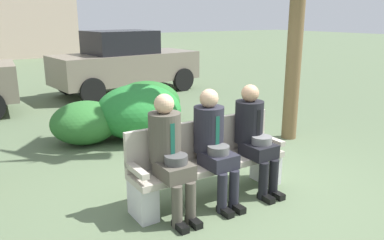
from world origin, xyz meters
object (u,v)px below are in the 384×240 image
at_px(park_bench, 208,162).
at_px(shrub_near_bench, 139,111).
at_px(seated_man_left, 169,150).
at_px(seated_man_right, 254,133).
at_px(shrub_mid_lawn, 146,103).
at_px(seated_man_middle, 213,141).
at_px(parked_car_far, 125,62).
at_px(shrub_far_lawn, 85,122).

distance_m(park_bench, shrub_near_bench, 2.52).
distance_m(seated_man_left, shrub_near_bench, 2.79).
relative_size(seated_man_right, shrub_mid_lawn, 0.95).
height_order(seated_man_left, seated_man_middle, seated_man_left).
distance_m(seated_man_right, shrub_near_bench, 2.67).
distance_m(seated_man_left, seated_man_middle, 0.56).
bearing_deg(parked_car_far, shrub_far_lawn, -121.76).
distance_m(seated_man_right, shrub_far_lawn, 3.09).
bearing_deg(shrub_far_lawn, shrub_mid_lawn, 20.78).
xyz_separation_m(seated_man_left, parked_car_far, (2.27, 6.53, 0.12)).
distance_m(seated_man_middle, shrub_mid_lawn, 3.46).
bearing_deg(shrub_mid_lawn, shrub_near_bench, -123.95).
bearing_deg(seated_man_left, shrub_near_bench, 71.78).
bearing_deg(seated_man_left, parked_car_far, 70.84).
bearing_deg(shrub_near_bench, seated_man_right, -83.86).
height_order(park_bench, seated_man_middle, seated_man_middle).
height_order(seated_man_right, shrub_far_lawn, seated_man_right).
bearing_deg(seated_man_middle, seated_man_left, 179.94).
xyz_separation_m(shrub_far_lawn, parked_car_far, (2.29, 3.70, 0.48)).
relative_size(seated_man_left, shrub_mid_lawn, 0.96).
height_order(seated_man_left, parked_car_far, parked_car_far).
relative_size(seated_man_middle, shrub_mid_lawn, 0.96).
bearing_deg(shrub_near_bench, shrub_mid_lawn, 56.05).
bearing_deg(seated_man_right, park_bench, 166.89).
xyz_separation_m(seated_man_right, shrub_mid_lawn, (0.20, 3.35, -0.29)).
xyz_separation_m(park_bench, parked_car_far, (1.69, 6.40, 0.41)).
distance_m(shrub_near_bench, shrub_mid_lawn, 0.86).
bearing_deg(parked_car_far, seated_man_middle, -104.67).
bearing_deg(seated_man_middle, shrub_mid_lawn, 76.74).
bearing_deg(parked_car_far, seated_man_right, -99.71).
height_order(seated_man_right, shrub_near_bench, seated_man_right).
xyz_separation_m(seated_man_middle, shrub_near_bench, (0.31, 2.64, -0.25)).
bearing_deg(parked_car_far, park_bench, -104.79).
bearing_deg(shrub_mid_lawn, shrub_far_lawn, -159.22).
height_order(seated_man_left, shrub_near_bench, seated_man_left).
bearing_deg(seated_man_middle, park_bench, 81.39).
bearing_deg(park_bench, seated_man_middle, -98.61).
xyz_separation_m(seated_man_right, shrub_near_bench, (-0.28, 2.64, -0.25)).
xyz_separation_m(seated_man_right, shrub_far_lawn, (-1.17, 2.83, -0.36)).
xyz_separation_m(shrub_mid_lawn, parked_car_far, (0.92, 3.18, 0.42)).
relative_size(seated_man_middle, shrub_near_bench, 0.87).
height_order(park_bench, seated_man_right, seated_man_right).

